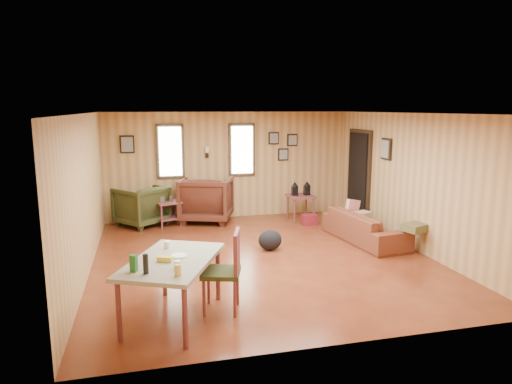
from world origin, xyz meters
TOP-DOWN VIEW (x-y plane):
  - room at (0.17, 0.27)m, footprint 5.54×6.04m
  - sofa at (2.12, 0.44)m, footprint 0.79×1.98m
  - recliner_brown at (-0.56, 2.70)m, footprint 1.34×1.29m
  - recliner_green at (-1.96, 2.69)m, footprint 1.24×1.23m
  - end_table at (-1.42, 2.51)m, footprint 0.64×0.61m
  - side_table at (1.48, 2.27)m, footprint 0.57×0.57m
  - cooler at (1.55, 1.86)m, footprint 0.32×0.23m
  - backpack at (0.24, 0.34)m, footprint 0.50×0.43m
  - sofa_pillows at (2.35, 0.14)m, footprint 0.92×1.70m
  - dining_table at (-1.60, -1.97)m, footprint 1.41×1.70m
  - dining_chair at (-0.92, -1.89)m, footprint 0.57×0.57m

SIDE VIEW (x-z plane):
  - cooler at x=1.55m, z-range 0.00..0.23m
  - backpack at x=0.24m, z-range 0.00..0.36m
  - end_table at x=-1.42m, z-range 0.04..0.69m
  - sofa at x=2.12m, z-range 0.00..0.75m
  - recliner_green at x=-1.96m, z-range 0.00..0.93m
  - sofa_pillows at x=2.35m, z-range 0.33..0.68m
  - recliner_brown at x=-0.56m, z-range 0.00..1.10m
  - dining_chair at x=-0.92m, z-range 0.06..1.08m
  - side_table at x=1.48m, z-range 0.16..1.05m
  - dining_table at x=-1.60m, z-range 0.20..1.16m
  - room at x=0.17m, z-range -0.02..2.43m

